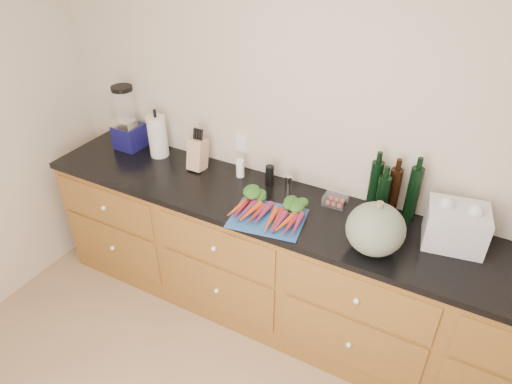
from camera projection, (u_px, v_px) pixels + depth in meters
The scene contains 15 objects.
wall_back at pixel (329, 137), 2.76m from camera, with size 4.10×0.05×2.60m, color beige.
cabinets at pixel (300, 273), 2.98m from camera, with size 3.60×0.64×0.90m.
countertop at pixel (304, 215), 2.73m from camera, with size 3.64×0.62×0.04m, color black.
cutting_board at pixel (268, 218), 2.66m from camera, with size 0.42×0.32×0.01m, color #204F91.
carrots at pixel (271, 210), 2.67m from camera, with size 0.43×0.32×0.06m.
squash at pixel (375, 229), 2.36m from camera, with size 0.31×0.31×0.28m, color #586554.
blender_appliance at pixel (127, 122), 3.30m from camera, with size 0.19×0.19×0.47m.
paper_towel at pixel (158, 136), 3.23m from camera, with size 0.13×0.13×0.30m, color silver.
knife_block at pixel (198, 154), 3.10m from camera, with size 0.11×0.11×0.21m, color tan.
grinder_salt at pixel (240, 168), 3.03m from camera, with size 0.05×0.05×0.12m, color white.
grinder_pepper at pixel (270, 175), 2.94m from camera, with size 0.05×0.05×0.14m, color black.
canister_chrome at pixel (289, 183), 2.90m from camera, with size 0.04×0.04×0.10m, color silver.
tomato_box at pixel (335, 200), 2.77m from camera, with size 0.14×0.11×0.06m, color white.
bottles at pixel (391, 193), 2.61m from camera, with size 0.29×0.15×0.35m.
grocery_bag at pixel (455, 226), 2.42m from camera, with size 0.31×0.25×0.23m, color silver, non-canonical shape.
Camera 1 is at (0.78, -0.77, 2.54)m, focal length 32.00 mm.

